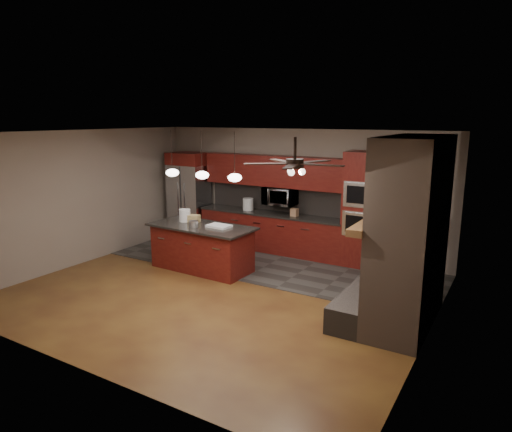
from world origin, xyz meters
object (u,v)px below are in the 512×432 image
Objects in this scene: counter_bucket at (248,204)px; counter_box at (294,212)px; kitchen_island at (202,247)px; white_bucket at (185,215)px; microwave at (280,196)px; oven_tower at (364,210)px; refrigerator at (190,196)px; paint_tray at (219,226)px; paint_can at (193,224)px; cardboard_box at (194,219)px.

counter_bucket is 1.62× the size of counter_box.
counter_bucket is at bearing -173.72° from counter_box.
white_bucket is at bearing 168.74° from kitchen_island.
microwave reaches higher than counter_bucket.
refrigerator is (-4.48, -0.07, -0.09)m from oven_tower.
kitchen_island is 12.77× the size of counter_box.
oven_tower is 5.24× the size of paint_tray.
kitchen_island is 4.86× the size of paint_tray.
kitchen_island is at bearing 75.03° from paint_can.
kitchen_island is (1.74, -1.81, -0.63)m from refrigerator.
kitchen_island is 2.25m from counter_box.
paint_can is at bearing -65.23° from cardboard_box.
oven_tower is 4.48m from refrigerator.
counter_bucket reaches higher than kitchen_island.
paint_can is (-0.05, -0.19, 0.52)m from kitchen_island.
paint_tray reaches higher than kitchen_island.
paint_tray is 1.94× the size of cardboard_box.
refrigerator reaches higher than paint_tray.
paint_can is 0.51m from paint_tray.
refrigerator is 2.92m from counter_box.
oven_tower is 9.27× the size of white_bucket.
refrigerator is 2.17m from cardboard_box.
microwave is at bearing 178.34° from oven_tower.
white_bucket is 0.91× the size of counter_bucket.
white_bucket reaches higher than kitchen_island.
oven_tower is at bearing -0.15° from counter_bucket.
paint_can is at bearing -89.75° from counter_bucket.
kitchen_island is at bearing -13.20° from white_bucket.
refrigerator reaches higher than kitchen_island.
counter_box is at bearing 69.65° from paint_tray.
counter_box is (2.92, 0.03, -0.11)m from refrigerator.
microwave is at bearing 69.07° from paint_can.
paint_tray is at bearing -3.44° from white_bucket.
white_bucket is at bearing -177.71° from cardboard_box.
kitchen_island is at bearing -88.19° from counter_bucket.
white_bucket is at bearing -126.12° from counter_box.
oven_tower is 1.57m from counter_box.
counter_bucket is (0.26, 1.72, 0.05)m from cardboard_box.
white_bucket is at bearing -104.61° from counter_bucket.
microwave is 2.09m from cardboard_box.
oven_tower is 13.76× the size of counter_box.
cardboard_box is (-0.70, 0.10, 0.05)m from paint_tray.
cardboard_box is at bearing 14.16° from white_bucket.
microwave is 2.24m from white_bucket.
refrigerator is at bearing 144.46° from paint_tray.
paint_can is (-2.79, -2.07, -0.21)m from oven_tower.
oven_tower is 1.08× the size of refrigerator.
counter_bucket is at bearing 93.75° from kitchen_island.
paint_can is 1.10× the size of counter_box.
refrigerator is 4.83× the size of paint_tray.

